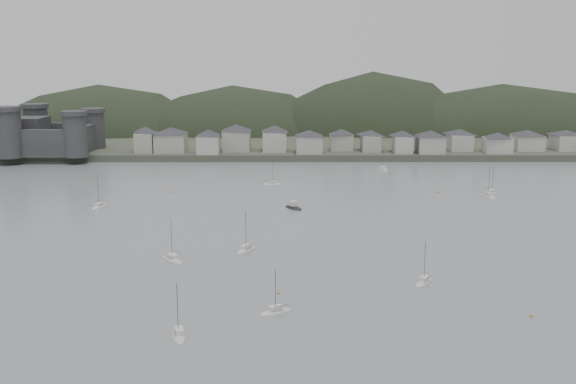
{
  "coord_description": "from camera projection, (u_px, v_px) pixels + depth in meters",
  "views": [
    {
      "loc": [
        -0.67,
        -116.19,
        45.4
      ],
      "look_at": [
        0.0,
        75.0,
        6.0
      ],
      "focal_mm": 40.7,
      "sensor_mm": 36.0,
      "label": 1
    }
  ],
  "objects": [
    {
      "name": "sailboat_lead",
      "position": [
        488.0,
        197.0,
        216.76
      ],
      "size": [
        4.58,
        8.81,
        11.51
      ],
      "rotation": [
        0.0,
        0.0,
        0.24
      ],
      "color": "beige",
      "rests_on": "ground"
    },
    {
      "name": "motor_launch_far",
      "position": [
        294.0,
        207.0,
        200.46
      ],
      "size": [
        6.73,
        7.93,
        3.85
      ],
      "rotation": [
        0.0,
        0.0,
        3.75
      ],
      "color": "black",
      "rests_on": "ground"
    },
    {
      "name": "far_shore_land",
      "position": [
        287.0,
        129.0,
        411.59
      ],
      "size": [
        900.0,
        250.0,
        3.0
      ],
      "primitive_type": "cube",
      "color": "#383D2D",
      "rests_on": "ground"
    },
    {
      "name": "castle",
      "position": [
        24.0,
        135.0,
        296.44
      ],
      "size": [
        66.0,
        43.0,
        20.0
      ],
      "color": "#2E2E30",
      "rests_on": "far_shore_land"
    },
    {
      "name": "forested_ridge",
      "position": [
        295.0,
        155.0,
        389.11
      ],
      "size": [
        851.55,
        103.94,
        102.57
      ],
      "color": "black",
      "rests_on": "ground"
    },
    {
      "name": "mooring_buoys",
      "position": [
        271.0,
        225.0,
        179.68
      ],
      "size": [
        174.79,
        137.82,
        0.7
      ],
      "color": "#C68042",
      "rests_on": "ground"
    },
    {
      "name": "ground",
      "position": [
        289.0,
        303.0,
        122.96
      ],
      "size": [
        900.0,
        900.0,
        0.0
      ],
      "primitive_type": "plane",
      "color": "slate",
      "rests_on": "ground"
    },
    {
      "name": "moored_fleet",
      "position": [
        153.0,
        230.0,
        174.43
      ],
      "size": [
        221.86,
        177.36,
        12.7
      ],
      "color": "beige",
      "rests_on": "ground"
    },
    {
      "name": "waterfront_town",
      "position": [
        397.0,
        139.0,
        300.96
      ],
      "size": [
        451.48,
        28.46,
        12.92
      ],
      "color": "#A19F93",
      "rests_on": "far_shore_land"
    }
  ]
}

